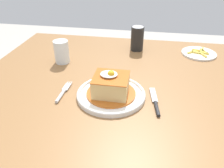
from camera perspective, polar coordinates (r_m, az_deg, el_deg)
The scene contains 8 objects.
dining_table at distance 0.94m, azimuth 3.90°, elevation -5.55°, with size 1.28×1.04×0.77m.
main_plate at distance 0.81m, azimuth -0.24°, elevation -2.59°, with size 0.25×0.25×0.02m.
sandwich_meal at distance 0.79m, azimuth -0.26°, elevation -0.41°, with size 0.18×0.18×0.10m.
fork at distance 0.84m, azimuth -12.56°, elevation -2.24°, with size 0.02×0.14×0.01m.
knife at distance 0.78m, azimuth 11.18°, elevation -5.15°, with size 0.04×0.17×0.01m.
soda_can at distance 1.18m, azimuth 6.47°, elevation 11.49°, with size 0.07×0.07×0.12m.
drinking_glass at distance 1.07m, azimuth -12.74°, elevation 7.70°, with size 0.07×0.07×0.10m.
side_plate_fries at distance 1.22m, azimuth 21.35°, elevation 7.35°, with size 0.17×0.17×0.02m.
Camera 1 is at (0.06, -0.75, 1.24)m, focal length 35.70 mm.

